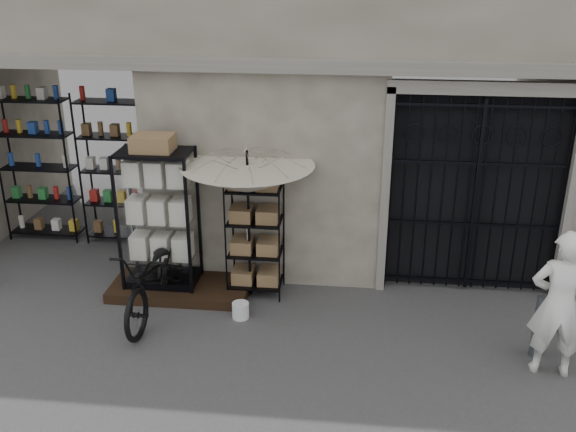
# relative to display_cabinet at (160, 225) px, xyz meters

# --- Properties ---
(ground) EXTENTS (80.00, 80.00, 0.00)m
(ground) POSITION_rel_display_cabinet_xyz_m (2.65, -1.59, -1.04)
(ground) COLOR black
(ground) RESTS_ON ground
(shop_recess) EXTENTS (3.00, 1.70, 3.00)m
(shop_recess) POSITION_rel_display_cabinet_xyz_m (-1.85, 1.21, 0.46)
(shop_recess) COLOR black
(shop_recess) RESTS_ON ground
(shop_shelving) EXTENTS (2.70, 0.50, 2.50)m
(shop_shelving) POSITION_rel_display_cabinet_xyz_m (-1.90, 1.71, 0.21)
(shop_shelving) COLOR black
(shop_shelving) RESTS_ON ground
(iron_gate) EXTENTS (2.50, 0.21, 3.00)m
(iron_gate) POSITION_rel_display_cabinet_xyz_m (4.40, 0.68, 0.46)
(iron_gate) COLOR black
(iron_gate) RESTS_ON ground
(step_platform) EXTENTS (2.00, 0.90, 0.15)m
(step_platform) POSITION_rel_display_cabinet_xyz_m (0.25, -0.04, -0.97)
(step_platform) COLOR black
(step_platform) RESTS_ON ground
(display_cabinet) EXTENTS (1.13, 0.87, 2.15)m
(display_cabinet) POSITION_rel_display_cabinet_xyz_m (0.00, 0.00, 0.00)
(display_cabinet) COLOR black
(display_cabinet) RESTS_ON step_platform
(wire_rack) EXTENTS (0.90, 0.79, 1.72)m
(wire_rack) POSITION_rel_display_cabinet_xyz_m (1.35, 0.12, -0.20)
(wire_rack) COLOR black
(wire_rack) RESTS_ON ground
(market_umbrella) EXTENTS (2.06, 2.08, 2.61)m
(market_umbrella) POSITION_rel_display_cabinet_xyz_m (1.27, 0.04, 0.84)
(market_umbrella) COLOR black
(market_umbrella) RESTS_ON ground
(white_bucket) EXTENTS (0.24, 0.24, 0.22)m
(white_bucket) POSITION_rel_display_cabinet_xyz_m (1.25, -0.63, -0.93)
(white_bucket) COLOR silver
(white_bucket) RESTS_ON ground
(bicycle) EXTENTS (0.77, 1.11, 2.05)m
(bicycle) POSITION_rel_display_cabinet_xyz_m (0.09, -0.62, -1.04)
(bicycle) COLOR black
(bicycle) RESTS_ON ground
(steel_bollard) EXTENTS (0.18, 0.18, 0.83)m
(steel_bollard) POSITION_rel_display_cabinet_xyz_m (5.03, -1.10, -0.63)
(steel_bollard) COLOR slate
(steel_bollard) RESTS_ON ground
(shopkeeper) EXTENTS (0.79, 1.86, 0.43)m
(shopkeeper) POSITION_rel_display_cabinet_xyz_m (5.10, -1.42, -1.04)
(shopkeeper) COLOR silver
(shopkeeper) RESTS_ON ground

